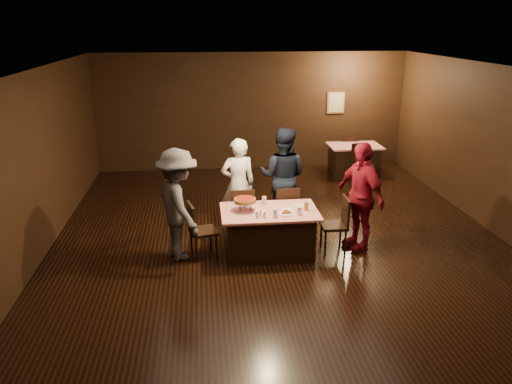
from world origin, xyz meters
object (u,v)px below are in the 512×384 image
Objects in this scene: glass_front_right at (299,211)px; back_table at (354,160)px; chair_end_right at (334,224)px; chair_back_near at (363,164)px; chair_far_left at (242,212)px; chair_far_right at (286,210)px; diner_grey_knit at (178,205)px; diner_red_shirt at (360,196)px; pizza_stand at (245,200)px; glass_amber at (306,206)px; diner_white_jacket at (238,184)px; diner_navy_hoodie at (283,176)px; glass_front_left at (275,213)px; main_table at (269,232)px; chair_back_far at (347,151)px; glass_back at (264,201)px; chair_end_left at (203,230)px; plate_empty at (301,206)px.

back_table is at bearing 63.17° from glass_front_right.
chair_end_right is 3.95m from chair_back_near.
chair_far_left is 1.36m from glass_front_right.
diner_grey_knit reaches higher than chair_far_right.
diner_grey_knit is 0.99× the size of diner_red_shirt.
glass_amber is at bearing -5.71° from pizza_stand.
diner_white_jacket is at bearing -26.91° from chair_far_right.
back_table is 0.70× the size of diner_grey_knit.
glass_front_left is (-0.38, -1.61, -0.10)m from diner_navy_hoodie.
main_table is at bearing -114.75° from diner_grey_knit.
diner_white_jacket is at bearing -125.24° from chair_end_right.
diner_white_jacket is 12.47× the size of glass_amber.
chair_back_near is 3.73m from diner_red_shirt.
diner_red_shirt reaches higher than back_table.
glass_front_left is 1.00× the size of glass_amber.
chair_far_right is 4.76m from chair_back_far.
pizza_stand is (0.00, -0.70, 0.48)m from chair_far_left.
chair_back_far is 5.65m from glass_front_right.
glass_front_right is (-2.30, -3.84, 0.37)m from chair_back_near.
main_table is 11.43× the size of glass_back.
glass_front_left is (0.45, -0.35, -0.11)m from pizza_stand.
diner_red_shirt reaches higher than glass_amber.
chair_end_left is 6.79× the size of glass_back.
chair_back_far is at bearing 65.14° from plate_empty.
plate_empty is at bearing 118.21° from diner_navy_hoodie.
glass_front_right is (0.85, -1.00, 0.37)m from chair_far_left.
diner_navy_hoodie is 1.66m from glass_front_left.
diner_navy_hoodie is (-2.32, -2.29, 0.47)m from chair_back_near.
chair_far_left is at bearing 88.31° from diner_white_jacket.
glass_back is (1.43, 0.28, -0.09)m from diner_grey_knit.
chair_end_right is 6.79× the size of glass_front_left.
diner_navy_hoodie reaches higher than glass_front_left.
diner_grey_knit is 1.57m from glass_front_left.
glass_amber is (0.20, -0.80, 0.37)m from chair_far_right.
main_table is 1.68× the size of chair_end_left.
chair_far_left is 1.00× the size of chair_back_far.
pizza_stand is at bearing -100.01° from chair_end_left.
glass_back is at bearing 35.54° from pizza_stand.
diner_grey_knit reaches higher than plate_empty.
diner_white_jacket is (-0.83, 0.38, 0.40)m from chair_far_right.
chair_back_near is at bearing 59.48° from glass_amber.
chair_far_right is 0.90m from glass_amber.
glass_front_right is (-2.30, -5.14, 0.37)m from chair_back_far.
chair_end_right is at bearing -128.34° from chair_back_near.
plate_empty is 0.22m from glass_amber.
diner_white_jacket is at bearing 33.99° from diner_navy_hoodie.
chair_back_far is 5.24m from plate_empty.
chair_back_near is 3.29m from diner_navy_hoodie.
diner_red_shirt reaches higher than diner_white_jacket.
chair_end_right is 1.54m from diner_navy_hoodie.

